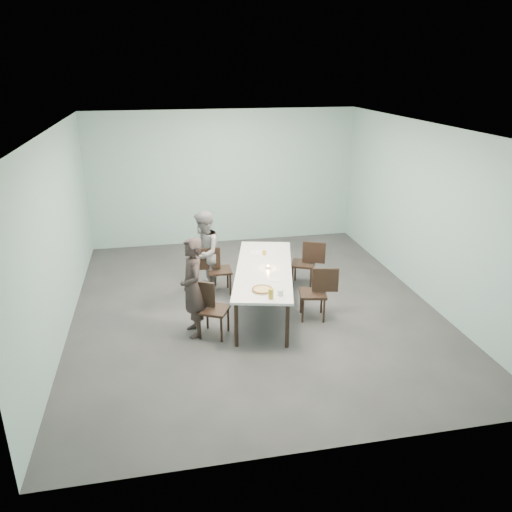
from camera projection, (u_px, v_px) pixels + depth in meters
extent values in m
plane|color=#333335|center=(254.00, 306.00, 8.57)|extent=(7.00, 7.00, 0.00)
cube|color=#8EB2B3|center=(224.00, 178.00, 11.24)|extent=(6.00, 0.02, 3.00)
cube|color=#8EB2B3|center=(323.00, 328.00, 4.83)|extent=(6.00, 0.02, 3.00)
cube|color=#8EB2B3|center=(58.00, 235.00, 7.48)|extent=(0.02, 7.00, 3.00)
cube|color=#8EB2B3|center=(424.00, 213.00, 8.58)|extent=(0.02, 7.00, 3.00)
cube|color=white|center=(254.00, 128.00, 7.50)|extent=(6.00, 7.00, 0.02)
cube|color=white|center=(264.00, 269.00, 8.22)|extent=(1.49, 2.74, 0.04)
cylinder|color=black|center=(236.00, 325.00, 7.23)|extent=(0.06, 0.06, 0.71)
cylinder|color=black|center=(246.00, 263.00, 9.51)|extent=(0.06, 0.06, 0.71)
cylinder|color=black|center=(287.00, 326.00, 7.21)|extent=(0.06, 0.06, 0.71)
cylinder|color=black|center=(285.00, 263.00, 9.48)|extent=(0.06, 0.06, 0.71)
cube|color=black|center=(214.00, 310.00, 7.52)|extent=(0.56, 0.56, 0.04)
cube|color=black|center=(201.00, 294.00, 7.47)|extent=(0.40, 0.22, 0.40)
cylinder|color=black|center=(200.00, 327.00, 7.48)|extent=(0.04, 0.04, 0.41)
cylinder|color=black|center=(207.00, 317.00, 7.79)|extent=(0.04, 0.04, 0.41)
cylinder|color=black|center=(221.00, 330.00, 7.40)|extent=(0.04, 0.04, 0.41)
cylinder|color=black|center=(228.00, 319.00, 7.71)|extent=(0.04, 0.04, 0.41)
cube|color=black|center=(219.00, 270.00, 8.95)|extent=(0.42, 0.42, 0.04)
cube|color=black|center=(208.00, 259.00, 8.83)|extent=(0.42, 0.04, 0.40)
cylinder|color=black|center=(211.00, 286.00, 8.85)|extent=(0.04, 0.04, 0.41)
cylinder|color=black|center=(209.00, 279.00, 9.16)|extent=(0.04, 0.04, 0.41)
cylinder|color=black|center=(230.00, 285.00, 8.91)|extent=(0.04, 0.04, 0.41)
cylinder|color=black|center=(228.00, 278.00, 9.22)|extent=(0.04, 0.04, 0.41)
cube|color=black|center=(313.00, 294.00, 8.04)|extent=(0.50, 0.50, 0.04)
cube|color=black|center=(325.00, 280.00, 7.96)|extent=(0.42, 0.12, 0.40)
cylinder|color=black|center=(321.00, 301.00, 8.28)|extent=(0.04, 0.04, 0.41)
cylinder|color=black|center=(324.00, 311.00, 7.97)|extent=(0.04, 0.04, 0.41)
cylinder|color=black|center=(301.00, 301.00, 8.28)|extent=(0.04, 0.04, 0.41)
cylinder|color=black|center=(303.00, 311.00, 7.97)|extent=(0.04, 0.04, 0.41)
cube|color=black|center=(303.00, 264.00, 9.26)|extent=(0.56, 0.56, 0.04)
cube|color=black|center=(314.00, 252.00, 9.13)|extent=(0.40, 0.21, 0.40)
cylinder|color=black|center=(313.00, 272.00, 9.45)|extent=(0.04, 0.04, 0.41)
cylinder|color=black|center=(311.00, 279.00, 9.15)|extent=(0.04, 0.04, 0.41)
cylinder|color=black|center=(295.00, 271.00, 9.53)|extent=(0.04, 0.04, 0.41)
cylinder|color=black|center=(292.00, 278.00, 9.22)|extent=(0.04, 0.04, 0.41)
imported|color=black|center=(193.00, 288.00, 7.44)|extent=(0.45, 0.62, 1.55)
imported|color=gray|center=(204.00, 253.00, 8.88)|extent=(0.71, 0.83, 1.51)
cylinder|color=white|center=(262.00, 290.00, 7.39)|extent=(0.34, 0.34, 0.01)
cylinder|color=#E6C683|center=(262.00, 290.00, 7.38)|extent=(0.30, 0.30, 0.01)
torus|color=brown|center=(262.00, 289.00, 7.38)|extent=(0.32, 0.32, 0.03)
cylinder|color=white|center=(275.00, 280.00, 7.76)|extent=(0.18, 0.18, 0.01)
cylinder|color=gold|center=(271.00, 294.00, 7.12)|extent=(0.08, 0.08, 0.15)
cylinder|color=silver|center=(280.00, 293.00, 7.22)|extent=(0.08, 0.08, 0.09)
cylinder|color=silver|center=(268.00, 267.00, 8.20)|extent=(0.06, 0.06, 0.03)
cylinder|color=orange|center=(268.00, 266.00, 8.19)|extent=(0.04, 0.04, 0.01)
cylinder|color=gold|center=(264.00, 253.00, 8.78)|extent=(0.07, 0.07, 0.08)
cube|color=silver|center=(258.00, 252.00, 8.90)|extent=(0.34, 0.28, 0.01)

